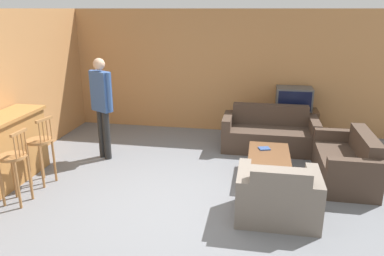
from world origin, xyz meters
The scene contains 13 objects.
ground_plane centered at (0.00, 0.00, 0.00)m, with size 24.00×24.00×0.00m, color slate.
wall_back centered at (0.00, 3.55, 1.30)m, with size 9.40×0.08×2.60m.
wall_left centered at (-3.25, 1.27, 1.30)m, with size 0.08×8.55×2.60m.
bar_chair_near centered at (-2.37, -0.29, 0.59)m, with size 0.38×0.38×1.07m.
bar_chair_mid centered at (-2.37, 0.34, 0.59)m, with size 0.44×0.44×1.07m.
couch_far centered at (1.09, 2.50, 0.30)m, with size 1.77×0.84×0.81m.
armchair_near centered at (1.16, -0.07, 0.30)m, with size 1.04×0.79×0.79m.
loveseat_right centered at (2.26, 1.28, 0.29)m, with size 0.77×1.52×0.78m.
coffee_table centered at (1.06, 1.16, 0.36)m, with size 0.64×1.07×0.41m.
tv_unit centered at (1.56, 3.23, 0.31)m, with size 1.01×0.49×0.62m.
tv centered at (1.56, 3.23, 0.85)m, with size 0.71×0.48×0.46m.
book_on_table centered at (0.99, 1.35, 0.42)m, with size 0.21×0.19×0.02m.
person_by_window centered at (-1.84, 1.50, 1.04)m, with size 0.47×0.34×1.80m.
Camera 1 is at (0.85, -4.47, 2.60)m, focal length 35.00 mm.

